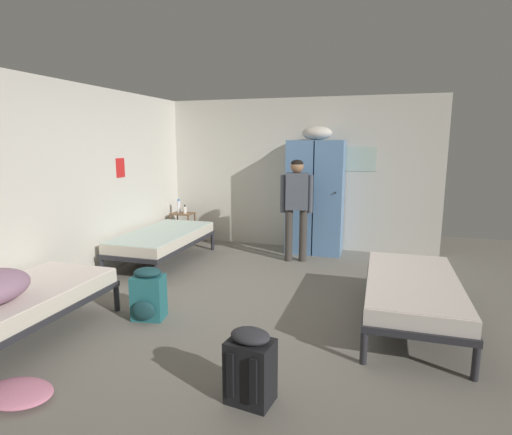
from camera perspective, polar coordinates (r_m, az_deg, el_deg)
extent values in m
plane|color=slate|center=(4.84, -0.94, -11.68)|extent=(8.61, 8.61, 0.00)
cube|color=beige|center=(7.15, 5.76, 6.00)|extent=(4.70, 0.06, 2.55)
cube|color=beige|center=(5.67, -23.93, 4.00)|extent=(0.06, 5.38, 2.55)
cube|color=#B7CCBC|center=(6.97, 14.09, 7.89)|extent=(0.55, 0.01, 0.40)
cube|color=red|center=(6.38, -18.29, 6.57)|extent=(0.01, 0.20, 0.28)
cube|color=#5B84B2|center=(6.85, 6.32, 2.85)|extent=(0.44, 0.52, 1.85)
cylinder|color=black|center=(6.55, 6.93, 3.59)|extent=(0.02, 0.03, 0.02)
cube|color=#5B84B2|center=(6.79, 10.14, 2.67)|extent=(0.44, 0.52, 1.85)
cylinder|color=black|center=(6.49, 10.94, 3.41)|extent=(0.02, 0.03, 0.02)
ellipsoid|color=beige|center=(6.76, 8.45, 11.49)|extent=(0.48, 0.36, 0.22)
cylinder|color=brown|center=(7.49, -11.75, -1.70)|extent=(0.03, 0.03, 0.55)
cylinder|color=brown|center=(7.33, -9.34, -1.89)|extent=(0.03, 0.03, 0.55)
cylinder|color=brown|center=(7.72, -10.79, -1.30)|extent=(0.03, 0.03, 0.55)
cylinder|color=brown|center=(7.57, -8.44, -1.47)|extent=(0.03, 0.03, 0.55)
cube|color=brown|center=(7.54, -10.06, -2.20)|extent=(0.38, 0.30, 0.02)
cube|color=brown|center=(7.47, -10.15, 0.55)|extent=(0.38, 0.30, 0.02)
cylinder|color=#28282D|center=(5.45, 24.50, -8.54)|extent=(0.06, 0.06, 0.28)
cylinder|color=#28282D|center=(5.39, 15.55, -8.15)|extent=(0.06, 0.06, 0.28)
cylinder|color=#28282D|center=(3.77, 28.18, -17.42)|extent=(0.06, 0.06, 0.28)
cylinder|color=#28282D|center=(3.69, 14.71, -17.09)|extent=(0.06, 0.06, 0.28)
cube|color=#28282D|center=(4.48, 20.77, -10.02)|extent=(0.90, 1.90, 0.06)
cube|color=silver|center=(4.45, 20.85, -8.81)|extent=(0.87, 1.84, 0.14)
cube|color=silver|center=(4.43, 20.92, -7.89)|extent=(0.86, 1.82, 0.01)
cylinder|color=#28282D|center=(5.95, -20.62, -6.68)|extent=(0.06, 0.06, 0.28)
cylinder|color=#28282D|center=(5.49, -13.58, -7.71)|extent=(0.06, 0.06, 0.28)
cylinder|color=#28282D|center=(7.44, -12.02, -2.87)|extent=(0.06, 0.06, 0.28)
cylinder|color=#28282D|center=(7.07, -6.04, -3.38)|extent=(0.06, 0.06, 0.28)
cube|color=#28282D|center=(6.42, -12.74, -3.46)|extent=(0.90, 1.90, 0.06)
cube|color=beige|center=(6.39, -12.78, -2.59)|extent=(0.87, 1.84, 0.14)
cube|color=silver|center=(6.38, -12.80, -1.94)|extent=(0.86, 1.82, 0.01)
cylinder|color=#28282D|center=(5.34, -26.20, -9.06)|extent=(0.06, 0.06, 0.28)
cylinder|color=#28282D|center=(4.83, -18.76, -10.57)|extent=(0.06, 0.06, 0.28)
cube|color=#28282D|center=(4.40, -30.57, -11.22)|extent=(0.90, 1.90, 0.06)
cube|color=beige|center=(4.37, -30.69, -9.99)|extent=(0.87, 1.84, 0.14)
cube|color=silver|center=(4.34, -30.79, -9.06)|extent=(0.86, 1.82, 0.01)
cylinder|color=#3D3833|center=(6.37, 6.53, -2.49)|extent=(0.12, 0.12, 0.81)
cylinder|color=#3D3833|center=(6.36, 4.57, -2.46)|extent=(0.12, 0.12, 0.81)
cube|color=#474C56|center=(6.25, 5.66, 3.64)|extent=(0.37, 0.27, 0.55)
cylinder|color=#474C56|center=(6.26, 7.56, 3.25)|extent=(0.08, 0.08, 0.57)
cylinder|color=#474C56|center=(6.25, 3.75, 3.31)|extent=(0.08, 0.08, 0.57)
sphere|color=#936B4C|center=(6.22, 5.72, 7.04)|extent=(0.20, 0.20, 0.20)
ellipsoid|color=black|center=(6.21, 5.73, 7.49)|extent=(0.19, 0.19, 0.11)
cylinder|color=white|center=(7.51, -10.66, 1.49)|extent=(0.06, 0.06, 0.21)
cylinder|color=#2666B2|center=(7.49, -10.69, 2.42)|extent=(0.04, 0.04, 0.03)
cylinder|color=white|center=(7.39, -9.83, 1.03)|extent=(0.06, 0.06, 0.13)
cylinder|color=black|center=(7.38, -9.85, 1.63)|extent=(0.03, 0.03, 0.03)
cube|color=black|center=(3.10, -0.79, -20.56)|extent=(0.35, 0.28, 0.46)
ellipsoid|color=#2D2D33|center=(3.26, 0.46, -20.58)|extent=(0.25, 0.11, 0.20)
ellipsoid|color=#2D2D33|center=(2.97, -0.80, -16.09)|extent=(0.32, 0.26, 0.10)
cube|color=black|center=(2.95, -0.38, -21.78)|extent=(0.05, 0.03, 0.32)
cube|color=black|center=(3.02, -3.60, -20.97)|extent=(0.05, 0.03, 0.32)
cube|color=#23666B|center=(4.50, -14.66, -10.65)|extent=(0.36, 0.29, 0.46)
ellipsoid|color=#193D42|center=(4.41, -15.32, -12.33)|extent=(0.25, 0.12, 0.20)
ellipsoid|color=#193D42|center=(4.42, -14.82, -7.38)|extent=(0.32, 0.26, 0.10)
cube|color=black|center=(4.64, -15.09, -9.71)|extent=(0.05, 0.03, 0.32)
cube|color=black|center=(4.58, -13.01, -9.89)|extent=(0.05, 0.03, 0.32)
ellipsoid|color=pink|center=(3.66, -30.21, -20.29)|extent=(0.55, 0.39, 0.08)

